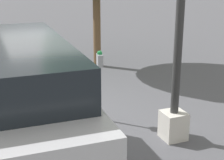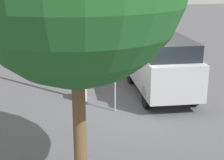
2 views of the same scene
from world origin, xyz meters
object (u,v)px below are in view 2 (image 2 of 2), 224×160
Objects in this scene: lamp_post at (79,50)px; fire_hydrant at (93,68)px; parking_meter_far at (95,46)px; parked_van at (160,62)px; parking_meter_near at (115,77)px.

fire_hydrant is (2.60, -0.75, -1.39)m from lamp_post.
fire_hydrant is at bearing -16.06° from lamp_post.
parked_van is at bearing -144.93° from parking_meter_far.
parking_meter_near is 1.07× the size of parking_meter_far.
parking_meter_near is at bearing 129.26° from parked_van.
parking_meter_near reaches higher than parking_meter_far.
parking_meter_far is 0.25× the size of lamp_post.
lamp_post reaches higher than fire_hydrant.
fire_hydrant is at bearing 12.17° from parking_meter_near.
parked_van is 5.83× the size of fire_hydrant.
parking_meter_near is 1.99× the size of fire_hydrant.
lamp_post is at bearing 174.04° from parking_meter_far.
parking_meter_far is at bearing 28.14° from parked_van.
parking_meter_far is 4.29m from parked_van.
parking_meter_near is 4.03m from fire_hydrant.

